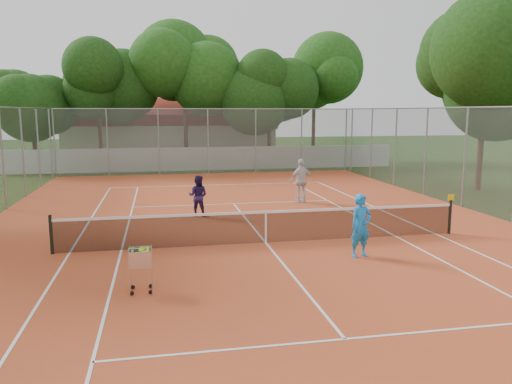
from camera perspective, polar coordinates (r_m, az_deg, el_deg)
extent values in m
plane|color=#19340E|center=(14.75, 1.12, -5.91)|extent=(120.00, 120.00, 0.00)
cube|color=#C04D25|center=(14.74, 1.12, -5.87)|extent=(18.00, 34.00, 0.02)
cube|color=white|center=(14.74, 1.12, -5.83)|extent=(10.98, 23.78, 0.01)
cube|color=black|center=(14.62, 1.13, -3.98)|extent=(11.88, 0.10, 0.98)
cube|color=slate|center=(14.35, 1.15, 1.82)|extent=(18.00, 34.00, 4.00)
cube|color=silver|center=(33.20, -5.81, 3.81)|extent=(26.00, 0.30, 1.50)
cube|color=beige|center=(42.96, -9.76, 6.88)|extent=(16.40, 9.00, 4.40)
cube|color=black|center=(36.06, -6.37, 10.98)|extent=(29.00, 19.00, 10.00)
imported|color=#187ED2|center=(13.47, 11.90, -3.79)|extent=(0.69, 0.54, 1.69)
imported|color=#221644|center=(18.45, -6.64, -0.43)|extent=(0.89, 0.80, 1.51)
imported|color=silver|center=(21.17, 5.20, 1.30)|extent=(1.17, 0.72, 1.85)
cube|color=silver|center=(10.99, -13.03, -8.54)|extent=(0.65, 0.65, 1.04)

